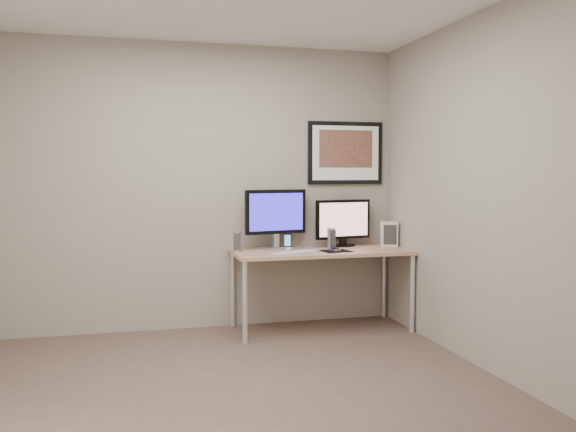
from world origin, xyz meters
The scene contains 13 objects.
floor centered at (0.00, 0.00, 0.00)m, with size 3.60×3.60×0.00m, color brown.
room centered at (0.00, 0.45, 1.64)m, with size 3.60×3.60×3.60m.
desk centered at (1.00, 1.35, 0.66)m, with size 1.60×0.70×0.73m.
framed_art centered at (1.35, 1.68, 1.62)m, with size 0.75×0.04×0.60m.
monitor_large centered at (0.62, 1.54, 1.03)m, with size 0.59×0.24×0.55m.
monitor_tv centered at (1.28, 1.55, 0.97)m, with size 0.57×0.17×0.45m.
speaker_left centered at (0.25, 1.44, 0.82)m, with size 0.07×0.07×0.18m, color #B0B0B5.
speaker_right centered at (1.12, 1.43, 0.83)m, with size 0.08×0.08×0.19m, color #B0B0B5.
phone_dock centered at (0.72, 1.49, 0.80)m, with size 0.07×0.07×0.15m, color black.
keyboard centered at (0.72, 1.18, 0.74)m, with size 0.46×0.12×0.02m, color silver.
mousepad centered at (1.10, 1.24, 0.73)m, with size 0.25×0.22×0.00m, color black.
mouse centered at (1.10, 1.24, 0.75)m, with size 0.06×0.11×0.04m, color black.
fan_unit centered at (1.71, 1.45, 0.85)m, with size 0.15×0.11×0.24m, color silver.
Camera 1 is at (-0.68, -3.88, 1.42)m, focal length 38.00 mm.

